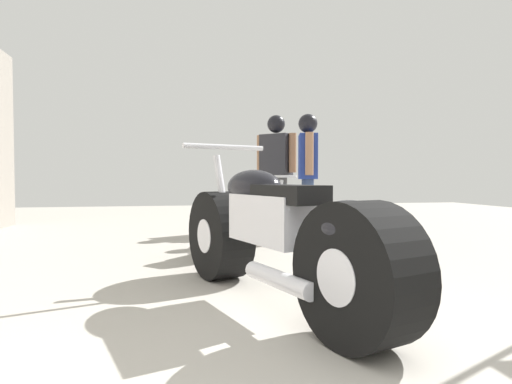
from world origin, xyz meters
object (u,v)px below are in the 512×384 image
at_px(motorcycle_maroon_cruiser, 275,237).
at_px(motorcycle_black_naked, 251,219).
at_px(mechanic_in_blue, 276,162).
at_px(mechanic_with_helmet, 308,164).

bearing_deg(motorcycle_maroon_cruiser, motorcycle_black_naked, 83.83).
distance_m(motorcycle_black_naked, mechanic_in_blue, 1.86).
xyz_separation_m(motorcycle_black_naked, mechanic_with_helmet, (0.91, 0.81, 0.65)).
height_order(motorcycle_maroon_cruiser, mechanic_with_helmet, mechanic_with_helmet).
height_order(motorcycle_black_naked, mechanic_in_blue, mechanic_in_blue).
relative_size(motorcycle_maroon_cruiser, motorcycle_black_naked, 1.54).
distance_m(motorcycle_black_naked, mechanic_with_helmet, 1.38).
distance_m(motorcycle_maroon_cruiser, mechanic_with_helmet, 3.13).
bearing_deg(mechanic_with_helmet, motorcycle_maroon_cruiser, -111.51).
relative_size(motorcycle_black_naked, mechanic_with_helmet, 0.87).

